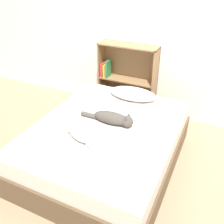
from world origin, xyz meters
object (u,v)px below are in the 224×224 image
(bed, at_px, (107,145))
(cat_light, at_px, (78,132))
(bookshelf, at_px, (127,78))
(cat_dark, at_px, (114,118))
(pillow, at_px, (133,94))

(bed, height_order, cat_light, cat_light)
(cat_light, height_order, bookshelf, bookshelf)
(cat_dark, bearing_deg, bookshelf, 104.61)
(pillow, height_order, cat_dark, cat_dark)
(cat_light, relative_size, bookshelf, 0.44)
(pillow, bearing_deg, cat_light, -100.43)
(bed, bearing_deg, cat_light, -119.52)
(pillow, distance_m, cat_light, 1.08)
(pillow, bearing_deg, bed, -91.53)
(cat_dark, xyz_separation_m, bookshelf, (-0.34, 1.22, -0.05))
(cat_light, bearing_deg, cat_dark, -94.72)
(pillow, xyz_separation_m, cat_light, (-0.20, -1.06, 0.00))
(bed, relative_size, cat_light, 4.07)
(cat_dark, distance_m, bookshelf, 1.27)
(pillow, relative_size, bookshelf, 0.59)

